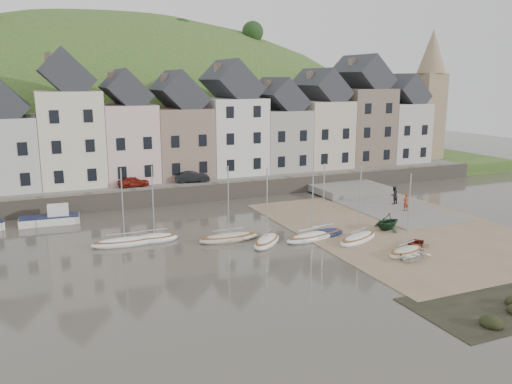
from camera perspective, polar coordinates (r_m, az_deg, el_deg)
name	(u,v)px	position (r m, az deg, el deg)	size (l,w,h in m)	color
ground	(286,244)	(41.39, 3.32, -5.68)	(160.00, 160.00, 0.00)	#403C32
quay_land	(179,171)	(70.49, -8.43, 2.30)	(90.00, 30.00, 1.50)	#345120
quay_street	(205,180)	(59.48, -5.56, 1.34)	(70.00, 7.00, 0.10)	slate
seawall	(215,191)	(56.35, -4.45, 0.08)	(70.00, 1.20, 1.80)	slate
beach	(399,228)	(47.17, 15.37, -3.82)	(18.00, 26.00, 0.06)	#7F664D
slipway	(381,204)	(55.65, 13.48, -1.27)	(8.00, 18.00, 0.12)	slate
hillside	(116,249)	(100.79, -15.05, -5.98)	(134.40, 84.00, 84.00)	#345120
townhouse_terrace	(209,126)	(62.53, -5.12, 7.22)	(61.05, 8.00, 13.93)	white
church_spire	(430,91)	(79.01, 18.43, 10.39)	(4.00, 4.00, 18.00)	#997F60
sailboat_0	(125,242)	(42.23, -14.13, -5.30)	(5.25, 1.69, 6.32)	white
sailboat_1	(155,238)	(42.69, -11.00, -4.95)	(3.84, 1.77, 6.32)	white
sailboat_2	(229,238)	(42.11, -2.99, -4.99)	(4.99, 1.54, 6.32)	beige
sailboat_3	(267,241)	(41.22, 1.19, -5.35)	(3.98, 4.05, 6.32)	white
sailboat_4	(312,237)	(42.57, 6.10, -4.85)	(5.21, 2.42, 6.32)	white
sailboat_5	(323,233)	(43.49, 7.28, -4.50)	(4.24, 1.99, 6.32)	#141B3E
sailboat_6	(358,238)	(42.66, 11.09, -4.97)	(4.90, 3.32, 6.32)	white
sailboat_7	(406,252)	(40.22, 16.06, -6.28)	(3.76, 2.36, 6.32)	beige
motorboat_2	(52,218)	(50.23, -21.38, -2.61)	(5.18, 2.06, 1.70)	white
rowboat_white	(411,254)	(39.44, 16.59, -6.50)	(2.27, 3.17, 0.66)	white
rowboat_green	(387,221)	(46.18, 14.13, -3.12)	(2.36, 2.74, 1.44)	#16321C
rowboat_red	(414,245)	(41.90, 16.86, -5.51)	(1.83, 2.56, 0.53)	maroon
person_red	(406,202)	(52.93, 16.02, -1.07)	(0.63, 0.41, 1.72)	#91381A
person_dark	(394,195)	(55.52, 14.81, -0.33)	(0.90, 0.70, 1.84)	black
car_left	(134,182)	(56.47, -13.21, 1.11)	(1.31, 3.25, 1.11)	maroon
car_right	(192,177)	(57.90, -6.97, 1.68)	(1.30, 3.73, 1.23)	black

